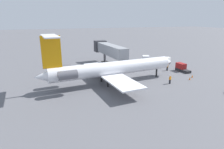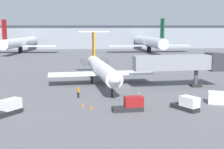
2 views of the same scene
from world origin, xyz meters
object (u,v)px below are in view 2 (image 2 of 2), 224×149
jet_bridge (184,63)px  parked_airliner_west_end (20,43)px  regional_jet (101,68)px  baggage_tug_trailing (9,108)px  traffic_cone_mid (83,104)px  ground_crew_loader (78,92)px  parked_airliner_west_mid (149,42)px  baggage_tug_lead (131,105)px  traffic_cone_far (180,99)px  ground_crew_marshaller (139,99)px  traffic_cone_near (91,107)px  cargo_container_uld (216,98)px  baggage_tug_spare (187,104)px

jet_bridge → parked_airliner_west_end: (-43.68, 76.43, -0.21)m
regional_jet → baggage_tug_trailing: size_ratio=7.26×
regional_jet → traffic_cone_mid: size_ratio=53.07×
ground_crew_loader → parked_airliner_west_mid: bearing=70.9°
parked_airliner_west_end → regional_jet: bearing=-68.0°
baggage_tug_lead → parked_airliner_west_mid: size_ratio=0.10×
traffic_cone_far → regional_jet: bearing=125.8°
ground_crew_marshaller → traffic_cone_mid: ground_crew_marshaller is taller
baggage_tug_lead → traffic_cone_far: baggage_tug_lead is taller
jet_bridge → traffic_cone_near: size_ratio=29.88×
cargo_container_uld → traffic_cone_mid: bearing=-179.9°
traffic_cone_near → traffic_cone_far: size_ratio=1.00×
regional_jet → cargo_container_uld: (15.49, -16.66, -2.28)m
regional_jet → traffic_cone_far: regional_jet is taller
baggage_tug_spare → parked_airliner_west_mid: (13.88, 89.82, 3.52)m
ground_crew_marshaller → baggage_tug_spare: bearing=-31.2°
ground_crew_marshaller → cargo_container_uld: size_ratio=0.61×
regional_jet → baggage_tug_spare: 22.51m
traffic_cone_far → traffic_cone_mid: bearing=-172.7°
parked_airliner_west_mid → traffic_cone_mid: bearing=-107.6°
traffic_cone_mid → parked_airliner_west_end: size_ratio=0.01×
ground_crew_marshaller → parked_airliner_west_mid: parked_airliner_west_mid is taller
baggage_tug_spare → traffic_cone_far: baggage_tug_spare is taller
traffic_cone_near → ground_crew_marshaller: bearing=15.3°
traffic_cone_mid → cargo_container_uld: bearing=0.1°
ground_crew_marshaller → parked_airliner_west_end: bearing=110.8°
jet_bridge → parked_airliner_west_mid: parked_airliner_west_mid is taller
baggage_tug_spare → traffic_cone_mid: bearing=166.4°
traffic_cone_mid → parked_airliner_west_mid: parked_airliner_west_mid is taller
parked_airliner_west_end → traffic_cone_near: bearing=-73.4°
ground_crew_marshaller → ground_crew_loader: size_ratio=1.00×
baggage_tug_trailing → parked_airliner_west_mid: bearing=67.8°
ground_crew_marshaller → parked_airliner_west_mid: (19.61, 86.35, 3.50)m
ground_crew_marshaller → traffic_cone_far: size_ratio=3.07×
regional_jet → parked_airliner_west_end: parked_airliner_west_end is taller
baggage_tug_lead → ground_crew_marshaller: bearing=62.5°
ground_crew_loader → ground_crew_marshaller: bearing=-31.7°
baggage_tug_spare → cargo_container_uld: bearing=31.7°
traffic_cone_mid → regional_jet: bearing=78.5°
traffic_cone_mid → traffic_cone_far: bearing=7.3°
baggage_tug_spare → traffic_cone_near: 12.52m
ground_crew_marshaller → ground_crew_loader: same height
baggage_tug_trailing → baggage_tug_spare: bearing=-0.5°
parked_airliner_west_end → parked_airliner_west_mid: bearing=-2.2°
regional_jet → traffic_cone_near: bearing=-97.0°
cargo_container_uld → parked_airliner_west_end: bearing=116.7°
baggage_tug_trailing → cargo_container_uld: 28.18m
regional_jet → jet_bridge: bearing=-17.2°
baggage_tug_trailing → parked_airliner_west_mid: (36.54, 89.60, 3.52)m
baggage_tug_trailing → cargo_container_uld: baggage_tug_trailing is taller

